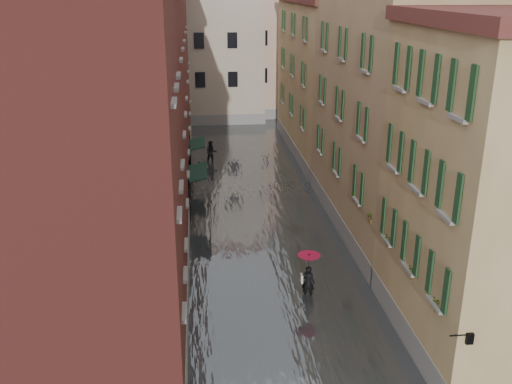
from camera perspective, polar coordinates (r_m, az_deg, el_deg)
ground at (r=23.49m, az=3.23°, el=-12.77°), size 120.00×120.00×0.00m
floodwater at (r=35.00m, az=-0.07°, el=-1.10°), size 10.00×60.00×0.20m
building_left_near at (r=18.91m, az=-16.81°, el=-0.03°), size 6.00×8.00×13.00m
building_left_mid at (r=29.43m, az=-13.05°, el=6.83°), size 6.00×14.00×12.50m
building_left_far at (r=44.01m, az=-10.90°, el=12.21°), size 6.00×16.00×14.00m
building_right_near at (r=21.45m, az=23.22°, el=-0.60°), size 6.00×8.00×11.50m
building_right_mid at (r=30.92m, az=13.85°, el=7.85°), size 6.00×14.00×13.00m
building_right_far at (r=45.22m, az=7.49°, el=10.99°), size 6.00×16.00×11.50m
building_end_cream at (r=57.81m, az=-5.72°, el=13.75°), size 12.00×9.00×13.00m
building_end_pink at (r=60.58m, az=3.07°, el=13.62°), size 10.00×9.00×12.00m
awning_near at (r=33.07m, az=-5.91°, el=1.88°), size 1.09×3.23×2.80m
awning_far at (r=39.12m, az=-5.97°, el=4.72°), size 1.09×2.84×2.80m
wall_lantern at (r=18.28m, az=20.46°, el=-13.47°), size 0.71×0.22×0.35m
window_planters at (r=23.11m, az=13.42°, el=-4.02°), size 0.59×10.78×0.84m
pedestrian_main at (r=24.44m, az=5.26°, el=-7.90°), size 0.99×0.99×2.06m
pedestrian_far at (r=42.80m, az=-4.48°, el=3.93°), size 0.97×0.80×1.80m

